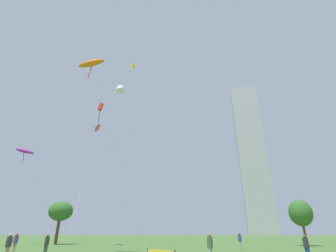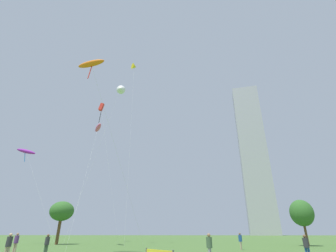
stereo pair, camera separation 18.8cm
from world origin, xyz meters
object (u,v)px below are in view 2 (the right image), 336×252
at_px(park_tree_1, 302,213).
at_px(kite_flying_2, 91,64).
at_px(kite_flying_1, 98,128).
at_px(kite_flying_3, 134,67).
at_px(person_standing_0, 9,244).
at_px(person_standing_5, 16,241).
at_px(person_standing_1, 47,243).
at_px(person_standing_2, 306,245).
at_px(kite_flying_5, 101,108).
at_px(person_standing_3, 240,240).
at_px(kite_flying_0, 26,151).
at_px(kite_flying_4, 120,89).
at_px(person_standing_4, 209,245).
at_px(distant_highrise_0, 253,155).
at_px(park_tree_0, 62,211).

bearing_deg(park_tree_1, kite_flying_2, -147.43).
distance_m(kite_flying_1, kite_flying_3, 17.30).
bearing_deg(person_standing_0, person_standing_5, 75.76).
bearing_deg(person_standing_1, person_standing_2, 163.99).
bearing_deg(kite_flying_3, kite_flying_5, 143.05).
bearing_deg(kite_flying_3, person_standing_5, -112.53).
xyz_separation_m(person_standing_1, kite_flying_2, (2.13, -1.38, 18.85)).
relative_size(person_standing_3, kite_flying_0, 0.11).
bearing_deg(kite_flying_0, kite_flying_5, 24.27).
distance_m(kite_flying_3, kite_flying_4, 6.23).
distance_m(person_standing_1, person_standing_4, 14.89).
bearing_deg(kite_flying_1, person_standing_2, -35.19).
distance_m(kite_flying_1, kite_flying_5, 15.19).
relative_size(kite_flying_0, distant_highrise_0, 0.18).
height_order(person_standing_5, kite_flying_1, kite_flying_1).
distance_m(kite_flying_4, park_tree_1, 38.96).
height_order(person_standing_1, park_tree_1, park_tree_1).
relative_size(park_tree_0, distant_highrise_0, 0.07).
height_order(person_standing_0, kite_flying_2, kite_flying_2).
bearing_deg(kite_flying_0, person_standing_3, -17.06).
distance_m(person_standing_0, kite_flying_2, 19.20).
height_order(kite_flying_3, park_tree_0, kite_flying_3).
bearing_deg(kite_flying_5, person_standing_4, -55.27).
bearing_deg(kite_flying_4, kite_flying_2, -84.06).
distance_m(kite_flying_4, distant_highrise_0, 127.38).
bearing_deg(person_standing_4, distant_highrise_0, 3.75).
bearing_deg(kite_flying_0, person_standing_5, -52.19).
xyz_separation_m(person_standing_2, kite_flying_3, (-19.03, 21.00, 33.54)).
xyz_separation_m(person_standing_1, park_tree_0, (-8.43, 18.99, 4.12)).
xyz_separation_m(person_standing_3, kite_flying_0, (-36.83, 11.30, 15.16)).
height_order(person_standing_1, kite_flying_4, kite_flying_4).
bearing_deg(kite_flying_3, kite_flying_4, -173.30).
relative_size(person_standing_4, kite_flying_1, 0.10).
height_order(kite_flying_0, distant_highrise_0, distant_highrise_0).
distance_m(kite_flying_0, kite_flying_4, 21.95).
relative_size(kite_flying_2, kite_flying_3, 0.58).
bearing_deg(kite_flying_0, park_tree_0, -2.81).
relative_size(kite_flying_3, kite_flying_5, 1.20).
bearing_deg(person_standing_3, kite_flying_1, 99.53).
distance_m(kite_flying_5, park_tree_1, 44.34).
bearing_deg(park_tree_0, person_standing_3, -21.54).
xyz_separation_m(person_standing_2, kite_flying_1, (-23.64, 16.67, 17.43)).
bearing_deg(person_standing_3, person_standing_2, -141.58).
distance_m(person_standing_2, kite_flying_4, 40.83).
distance_m(person_standing_0, person_standing_5, 6.64).
relative_size(person_standing_5, park_tree_1, 0.28).
distance_m(park_tree_0, park_tree_1, 39.06).
bearing_deg(park_tree_1, person_standing_5, -156.84).
xyz_separation_m(person_standing_1, kite_flying_3, (2.60, 18.29, 33.54)).
relative_size(park_tree_0, park_tree_1, 1.04).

